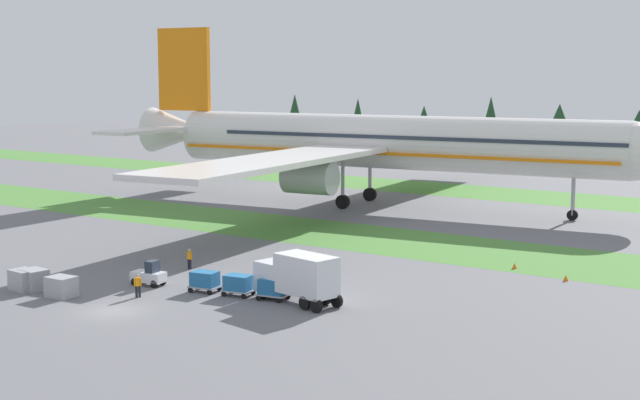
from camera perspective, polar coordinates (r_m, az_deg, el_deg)
ground_plane at (r=65.58m, az=-12.63°, el=-6.70°), size 400.00×400.00×0.00m
grass_strip_near at (r=91.51m, az=3.54°, el=-2.42°), size 320.00×13.63×0.01m
grass_strip_far at (r=126.19m, az=13.00°, el=0.22°), size 320.00×13.63×0.01m
airliner at (r=113.47m, az=3.30°, el=3.64°), size 67.53×83.26×22.35m
baggage_tug at (r=72.60m, az=-10.50°, el=-4.58°), size 2.79×1.74×1.97m
cargo_dolly_lead at (r=69.82m, az=-7.13°, el=-4.91°), size 2.43×1.87×1.55m
cargo_dolly_second at (r=68.34m, az=-5.07°, el=-5.16°), size 2.43×1.87×1.55m
cargo_dolly_third at (r=66.96m, az=-2.91°, el=-5.41°), size 2.43×1.87×1.55m
catering_truck at (r=65.87m, az=-1.40°, el=-4.70°), size 7.25×3.48×3.58m
ground_crew_marshaller at (r=68.92m, az=-11.18°, el=-5.15°), size 0.40×0.45×1.74m
ground_crew_loader at (r=78.01m, az=-8.06°, el=-3.56°), size 0.56×0.36×1.74m
uld_container_0 at (r=73.36m, az=-17.80°, el=-4.72°), size 2.11×1.73×1.56m
uld_container_1 at (r=73.21m, az=-17.25°, el=-4.71°), size 2.17×1.82×1.58m
uld_container_2 at (r=70.38m, az=-15.68°, el=-5.18°), size 2.08×1.71×1.52m
taxiway_marker_0 at (r=79.22m, az=11.92°, el=-4.00°), size 0.44×0.44×0.50m
taxiway_marker_1 at (r=75.53m, az=14.94°, el=-4.68°), size 0.44×0.44×0.48m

